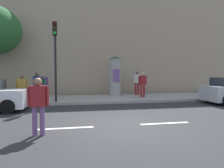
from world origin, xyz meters
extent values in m
plane|color=#2B2B2D|center=(0.00, 0.00, 0.00)|extent=(80.00, 80.00, 0.00)
cube|color=#9E9B93|center=(0.00, 7.00, 0.07)|extent=(36.00, 4.00, 0.15)
cube|color=silver|center=(-1.71, 0.00, 0.00)|extent=(1.80, 0.16, 0.01)
cube|color=silver|center=(1.71, 0.00, 0.00)|extent=(1.80, 0.16, 0.01)
cube|color=tan|center=(0.00, 12.00, 4.14)|extent=(36.00, 5.00, 8.29)
cylinder|color=black|center=(-2.35, 5.35, 1.98)|extent=(0.12, 0.12, 3.67)
cube|color=black|center=(-2.35, 5.17, 4.19)|extent=(0.24, 0.24, 0.75)
sphere|color=#390605|center=(-2.35, 5.04, 4.43)|extent=(0.16, 0.16, 0.16)
sphere|color=#3C2906|center=(-2.35, 5.04, 4.19)|extent=(0.16, 0.16, 0.16)
sphere|color=green|center=(-2.35, 5.04, 3.95)|extent=(0.16, 0.16, 0.16)
cylinder|color=#9E9B93|center=(1.59, 7.89, 1.47)|extent=(0.81, 0.81, 2.63)
cone|color=#334C33|center=(1.59, 7.89, 2.88)|extent=(0.89, 0.89, 0.20)
cube|color=#724C84|center=(1.59, 7.47, 1.60)|extent=(0.49, 0.02, 0.90)
cylinder|color=#724C84|center=(-2.56, -0.66, 0.42)|extent=(0.14, 0.14, 0.83)
cylinder|color=#724C84|center=(-2.36, -0.65, 0.42)|extent=(0.14, 0.14, 0.83)
cube|color=maroon|center=(-2.46, -0.66, 1.13)|extent=(0.41, 0.24, 0.59)
cylinder|color=maroon|center=(-2.71, -0.66, 1.13)|extent=(0.09, 0.09, 0.56)
cylinder|color=maroon|center=(-2.21, -0.65, 1.13)|extent=(0.09, 0.09, 0.56)
sphere|color=#8C664C|center=(-2.46, -0.66, 1.54)|extent=(0.23, 0.23, 0.23)
cylinder|color=#4C4C51|center=(-4.07, 5.61, 0.53)|extent=(0.14, 0.14, 0.77)
cylinder|color=#4C4C51|center=(-4.30, 5.57, 0.53)|extent=(0.14, 0.14, 0.77)
cube|color=#B78C33|center=(-4.18, 5.59, 1.19)|extent=(0.49, 0.31, 0.54)
cylinder|color=#B78C33|center=(-3.92, 5.64, 1.19)|extent=(0.09, 0.09, 0.52)
cylinder|color=#B78C33|center=(-4.45, 5.55, 1.19)|extent=(0.09, 0.09, 0.52)
sphere|color=brown|center=(-4.18, 5.59, 1.56)|extent=(0.21, 0.21, 0.21)
cylinder|color=maroon|center=(3.44, 8.25, 0.59)|extent=(0.14, 0.14, 0.89)
cylinder|color=maroon|center=(3.25, 8.27, 0.59)|extent=(0.14, 0.14, 0.89)
cube|color=silver|center=(3.34, 8.26, 1.35)|extent=(0.41, 0.27, 0.63)
cylinder|color=silver|center=(3.58, 8.24, 1.35)|extent=(0.09, 0.09, 0.60)
cylinder|color=silver|center=(3.10, 8.28, 1.35)|extent=(0.09, 0.09, 0.60)
sphere|color=brown|center=(3.34, 8.26, 1.78)|extent=(0.24, 0.24, 0.24)
cube|color=#4C4C51|center=(3.36, 8.44, 1.32)|extent=(0.29, 0.18, 0.36)
cylinder|color=silver|center=(-3.44, 8.09, 0.55)|extent=(0.14, 0.14, 0.80)
cylinder|color=silver|center=(-3.22, 8.07, 0.55)|extent=(0.14, 0.14, 0.80)
cube|color=#724C84|center=(-3.33, 8.08, 1.24)|extent=(0.46, 0.28, 0.57)
cylinder|color=#724C84|center=(-3.59, 8.10, 1.24)|extent=(0.09, 0.09, 0.54)
cylinder|color=#724C84|center=(-3.06, 8.05, 1.24)|extent=(0.09, 0.09, 0.54)
sphere|color=tan|center=(-3.33, 8.08, 1.63)|extent=(0.22, 0.22, 0.22)
cube|color=#1E5938|center=(-3.35, 7.90, 1.21)|extent=(0.29, 0.19, 0.36)
cylinder|color=maroon|center=(3.33, 6.67, 0.57)|extent=(0.14, 0.14, 0.85)
cylinder|color=maroon|center=(3.11, 6.64, 0.57)|extent=(0.14, 0.14, 0.85)
cube|color=maroon|center=(3.22, 6.65, 1.29)|extent=(0.47, 0.31, 0.60)
cylinder|color=maroon|center=(3.48, 6.70, 1.29)|extent=(0.09, 0.09, 0.57)
cylinder|color=maroon|center=(2.96, 6.61, 1.29)|extent=(0.09, 0.09, 0.57)
sphere|color=tan|center=(3.22, 6.65, 1.71)|extent=(0.23, 0.23, 0.23)
cylinder|color=#1E5938|center=(-3.69, 7.05, 0.57)|extent=(0.14, 0.14, 0.85)
cylinder|color=#1E5938|center=(-3.59, 7.25, 0.57)|extent=(0.14, 0.14, 0.85)
cube|color=navy|center=(-3.64, 7.15, 1.29)|extent=(0.41, 0.49, 0.60)
cylinder|color=navy|center=(-3.76, 6.92, 1.29)|extent=(0.09, 0.09, 0.57)
cylinder|color=navy|center=(-3.52, 7.38, 1.29)|extent=(0.09, 0.09, 0.57)
sphere|color=brown|center=(-3.64, 7.15, 1.71)|extent=(0.23, 0.23, 0.23)
cube|color=black|center=(-3.48, 7.07, 1.26)|extent=(0.27, 0.32, 0.36)
cylinder|color=black|center=(-4.24, 2.93, 0.32)|extent=(0.65, 0.24, 0.64)
cylinder|color=black|center=(-4.19, 4.57, 0.32)|extent=(0.65, 0.24, 0.64)
cylinder|color=black|center=(6.69, 4.65, 0.32)|extent=(0.64, 0.23, 0.64)
camera|label=1|loc=(-1.56, -6.95, 1.79)|focal=34.15mm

